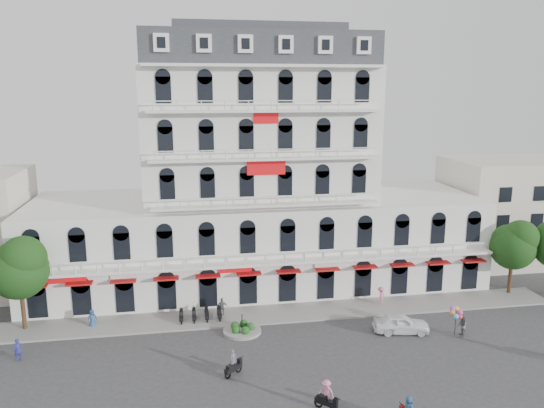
{
  "coord_description": "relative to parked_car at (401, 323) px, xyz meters",
  "views": [
    {
      "loc": [
        -7.38,
        -34.78,
        19.91
      ],
      "look_at": [
        0.21,
        10.0,
        10.0
      ],
      "focal_mm": 35.0,
      "sensor_mm": 36.0,
      "label": 1
    }
  ],
  "objects": [
    {
      "name": "rider_center",
      "position": [
        -9.06,
        -9.56,
        0.31
      ],
      "size": [
        1.36,
        1.26,
        2.09
      ],
      "rotation": [
        0.0,
        0.0,
        5.56
      ],
      "color": "black",
      "rests_on": "ground"
    },
    {
      "name": "pedestrian_mid",
      "position": [
        -14.46,
        5.71,
        0.07
      ],
      "size": [
        1.02,
        0.46,
        1.72
      ],
      "primitive_type": "imported",
      "rotation": [
        0.0,
        0.0,
        3.1
      ],
      "color": "slate",
      "rests_on": "ground"
    },
    {
      "name": "flank_building_east",
      "position": [
        19.93,
        16.21,
        5.21
      ],
      "size": [
        14.0,
        10.0,
        12.0
      ],
      "primitive_type": "cube",
      "color": "beige",
      "rests_on": "ground"
    },
    {
      "name": "pedestrian_far",
      "position": [
        -30.07,
        0.35,
        0.07
      ],
      "size": [
        0.75,
        0.67,
        1.72
      ],
      "primitive_type": "imported",
      "rotation": [
        0.0,
        0.0,
        0.52
      ],
      "color": "navy",
      "rests_on": "ground"
    },
    {
      "name": "pedestrian_right",
      "position": [
        0.41,
        5.71,
        0.11
      ],
      "size": [
        1.31,
        1.26,
        1.79
      ],
      "primitive_type": "imported",
      "rotation": [
        0.0,
        0.0,
        3.84
      ],
      "color": "#D36F91",
      "rests_on": "ground"
    },
    {
      "name": "sidewalk",
      "position": [
        -10.07,
        5.21,
        -0.71
      ],
      "size": [
        53.0,
        4.0,
        0.16
      ],
      "primitive_type": "cube",
      "color": "gray",
      "rests_on": "ground"
    },
    {
      "name": "tree_east_inner",
      "position": [
        13.98,
        6.19,
        4.43
      ],
      "size": [
        4.4,
        4.37,
        7.57
      ],
      "color": "#382314",
      "rests_on": "ground"
    },
    {
      "name": "parked_scooter_row",
      "position": [
        -16.42,
        5.01,
        -0.79
      ],
      "size": [
        4.4,
        1.8,
        1.1
      ],
      "primitive_type": null,
      "color": "black",
      "rests_on": "ground"
    },
    {
      "name": "main_building",
      "position": [
        -10.07,
        14.2,
        9.18
      ],
      "size": [
        45.0,
        15.0,
        25.8
      ],
      "color": "silver",
      "rests_on": "ground"
    },
    {
      "name": "ground",
      "position": [
        -10.07,
        -3.79,
        -0.79
      ],
      "size": [
        120.0,
        120.0,
        0.0
      ],
      "primitive_type": "plane",
      "color": "#38383A",
      "rests_on": "ground"
    },
    {
      "name": "balloon_vendor",
      "position": [
        4.44,
        -1.47,
        0.47
      ],
      "size": [
        1.45,
        1.36,
        2.45
      ],
      "color": "#56585E",
      "rests_on": "ground"
    },
    {
      "name": "rider_west",
      "position": [
        -14.44,
        -4.44,
        0.08
      ],
      "size": [
        1.38,
        1.24,
        1.99
      ],
      "rotation": [
        0.0,
        0.0,
        0.7
      ],
      "color": "black",
      "rests_on": "ground"
    },
    {
      "name": "parked_car",
      "position": [
        0.0,
        0.0,
        0.0
      ],
      "size": [
        4.87,
        2.65,
        1.57
      ],
      "primitive_type": "imported",
      "rotation": [
        0.0,
        0.0,
        1.39
      ],
      "color": "white",
      "rests_on": "ground"
    },
    {
      "name": "tree_west_inner",
      "position": [
        -31.02,
        5.69,
        4.9
      ],
      "size": [
        4.76,
        4.76,
        8.25
      ],
      "color": "#382314",
      "rests_on": "ground"
    },
    {
      "name": "pedestrian_left",
      "position": [
        -25.52,
        5.28,
        0.01
      ],
      "size": [
        0.91,
        0.76,
        1.6
      ],
      "primitive_type": "imported",
      "rotation": [
        0.0,
        0.0,
        0.37
      ],
      "color": "#2A4F7F",
      "rests_on": "ground"
    },
    {
      "name": "traffic_island",
      "position": [
        -13.07,
        2.21,
        -0.53
      ],
      "size": [
        3.2,
        3.2,
        1.6
      ],
      "color": "gray",
      "rests_on": "ground"
    }
  ]
}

